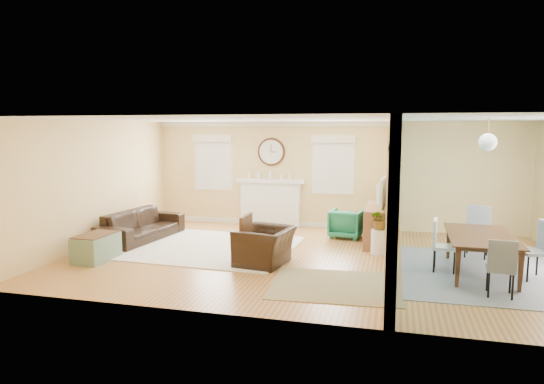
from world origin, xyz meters
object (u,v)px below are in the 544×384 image
Objects in this scene: dining_table at (483,255)px; green_chair at (346,224)px; sofa at (142,225)px; eames_chair at (265,246)px; credenza at (378,225)px.

green_chair is at bearing 49.53° from dining_table.
green_chair is at bearing -66.60° from sofa.
eames_chair is at bearing 96.19° from dining_table.
dining_table is (6.83, -0.89, 0.01)m from sofa.
dining_table is at bearing -90.99° from sofa.
green_chair is 3.33m from dining_table.
green_chair is (1.20, 2.54, -0.01)m from eames_chair.
eames_chair is 0.65× the size of credenza.
credenza is (1.90, 2.14, 0.07)m from eames_chair.
sofa is 5.13m from credenza.
dining_table is (2.49, -2.21, 0.02)m from green_chair.
green_chair is 0.81m from credenza.
dining_table is (1.79, -1.82, -0.06)m from credenza.
credenza reaches higher than green_chair.
sofa is at bearing 83.73° from dining_table.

